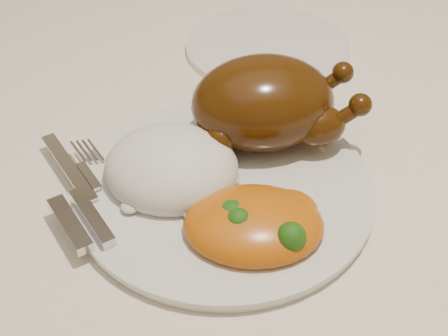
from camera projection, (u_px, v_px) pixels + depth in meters
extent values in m
cube|color=brown|center=(124.00, 163.00, 0.68)|extent=(1.60, 0.90, 0.04)
cube|color=white|center=(122.00, 146.00, 0.66)|extent=(1.72, 1.02, 0.01)
cube|color=white|center=(103.00, 6.00, 1.10)|extent=(1.72, 0.01, 0.18)
cylinder|color=silver|center=(224.00, 189.00, 0.60)|extent=(0.32, 0.32, 0.01)
cylinder|color=silver|center=(268.00, 47.00, 0.80)|extent=(0.24, 0.24, 0.01)
ellipsoid|color=#442407|center=(263.00, 103.00, 0.62)|extent=(0.15, 0.12, 0.09)
ellipsoid|color=#442407|center=(255.00, 89.00, 0.60)|extent=(0.07, 0.05, 0.04)
ellipsoid|color=#442407|center=(318.00, 126.00, 0.61)|extent=(0.06, 0.04, 0.04)
sphere|color=#442407|center=(360.00, 105.00, 0.60)|extent=(0.02, 0.02, 0.02)
ellipsoid|color=#442407|center=(304.00, 93.00, 0.65)|extent=(0.06, 0.04, 0.04)
sphere|color=#442407|center=(343.00, 73.00, 0.64)|extent=(0.02, 0.02, 0.02)
sphere|color=#442407|center=(221.00, 139.00, 0.60)|extent=(0.03, 0.03, 0.03)
sphere|color=#442407|center=(212.00, 100.00, 0.65)|extent=(0.03, 0.03, 0.03)
ellipsoid|color=white|center=(172.00, 168.00, 0.59)|extent=(0.16, 0.15, 0.07)
ellipsoid|color=#CC650D|center=(253.00, 225.00, 0.54)|extent=(0.14, 0.12, 0.04)
ellipsoid|color=#CC650D|center=(287.00, 211.00, 0.55)|extent=(0.06, 0.05, 0.03)
ellipsoid|color=#163A09|center=(291.00, 237.00, 0.51)|extent=(0.03, 0.03, 0.03)
ellipsoid|color=#163A09|center=(233.00, 217.00, 0.54)|extent=(0.03, 0.03, 0.03)
ellipsoid|color=#163A09|center=(239.00, 220.00, 0.52)|extent=(0.02, 0.02, 0.02)
ellipsoid|color=#163A09|center=(228.00, 239.00, 0.52)|extent=(0.02, 0.02, 0.02)
ellipsoid|color=#163A09|center=(277.00, 213.00, 0.55)|extent=(0.03, 0.03, 0.03)
ellipsoid|color=#163A09|center=(271.00, 245.00, 0.52)|extent=(0.03, 0.03, 0.02)
cube|color=silver|center=(68.00, 167.00, 0.61)|extent=(0.05, 0.11, 0.00)
cube|color=silver|center=(70.00, 224.00, 0.54)|extent=(0.04, 0.07, 0.01)
cube|color=silver|center=(92.00, 217.00, 0.55)|extent=(0.04, 0.08, 0.01)
cube|color=silver|center=(88.00, 163.00, 0.61)|extent=(0.04, 0.08, 0.00)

